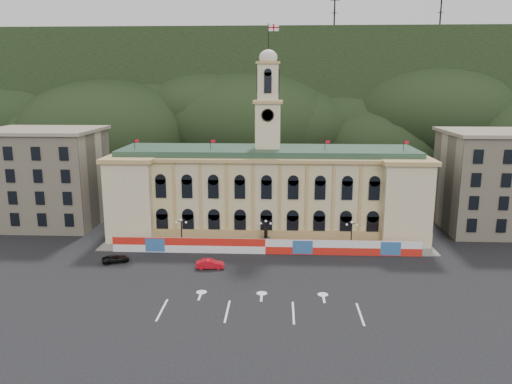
{
  "coord_description": "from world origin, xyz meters",
  "views": [
    {
      "loc": [
        2.16,
        -61.69,
        27.07
      ],
      "look_at": [
        -1.66,
        18.0,
        9.59
      ],
      "focal_mm": 35.0,
      "sensor_mm": 36.0,
      "label": 1
    }
  ],
  "objects_px": {
    "statue": "(266,241)",
    "red_sedan": "(210,264)",
    "lamp_center": "(266,232)",
    "black_suv": "(116,259)"
  },
  "relations": [
    {
      "from": "statue",
      "to": "red_sedan",
      "type": "xyz_separation_m",
      "value": [
        -8.04,
        -9.86,
        -0.49
      ]
    },
    {
      "from": "red_sedan",
      "to": "black_suv",
      "type": "distance_m",
      "value": 15.04
    },
    {
      "from": "red_sedan",
      "to": "black_suv",
      "type": "relative_size",
      "value": 0.96
    },
    {
      "from": "lamp_center",
      "to": "red_sedan",
      "type": "distance_m",
      "value": 12.2
    },
    {
      "from": "lamp_center",
      "to": "red_sedan",
      "type": "xyz_separation_m",
      "value": [
        -8.04,
        -8.86,
        -2.38
      ]
    },
    {
      "from": "red_sedan",
      "to": "black_suv",
      "type": "xyz_separation_m",
      "value": [
        -14.92,
        1.89,
        -0.13
      ]
    },
    {
      "from": "lamp_center",
      "to": "black_suv",
      "type": "distance_m",
      "value": 24.12
    },
    {
      "from": "statue",
      "to": "red_sedan",
      "type": "distance_m",
      "value": 12.73
    },
    {
      "from": "statue",
      "to": "red_sedan",
      "type": "relative_size",
      "value": 0.86
    },
    {
      "from": "statue",
      "to": "lamp_center",
      "type": "relative_size",
      "value": 0.72
    }
  ]
}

